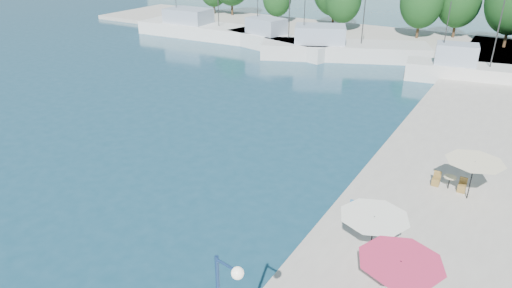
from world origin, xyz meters
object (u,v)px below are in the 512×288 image
Objects in this scene: trawler_04 at (470,72)px; trawler_01 at (204,29)px; trawler_03 at (340,49)px; umbrella_pink at (400,267)px; trawler_02 at (277,42)px; umbrella_white at (374,221)px; umbrella_cream at (474,166)px.

trawler_01 is at bearing 163.76° from trawler_04.
umbrella_pink is (17.43, -37.61, 1.50)m from trawler_03.
trawler_03 is (8.46, 0.34, -0.00)m from trawler_02.
trawler_02 is 5.32× the size of umbrella_white.
trawler_02 is 5.01× the size of umbrella_pink.
trawler_03 is 41.48m from umbrella_pink.
trawler_04 is 4.39× the size of umbrella_white.
umbrella_cream reaches higher than umbrella_pink.
trawler_02 is at bearing 158.74° from trawler_03.
umbrella_white is at bearing -47.00° from trawler_01.
trawler_01 is at bearing -172.75° from trawler_02.
umbrella_pink is 1.06× the size of umbrella_white.
trawler_03 is (21.45, -1.21, 0.00)m from trawler_01.
umbrella_white is at bearing -111.26° from umbrella_cream.
umbrella_cream is at bearing -79.59° from trawler_03.
trawler_02 is at bearing 124.79° from umbrella_pink.
trawler_04 is 35.15m from umbrella_pink.
umbrella_pink is 3.07m from umbrella_white.
trawler_03 is at bearing 113.98° from umbrella_white.
trawler_03 is at bearing 124.00° from umbrella_cream.
trawler_04 is at bearing 91.01° from umbrella_white.
trawler_01 and trawler_02 have the same top height.
umbrella_pink is (2.38, -35.04, 1.50)m from trawler_04.
trawler_01 is 36.69m from trawler_04.
trawler_03 is 6.54× the size of umbrella_cream.
umbrella_white is (15.62, -35.12, 1.42)m from trawler_03.
umbrella_cream is (27.03, -27.19, 1.56)m from trawler_02.
umbrella_pink is at bearing -96.49° from umbrella_cream.
umbrella_white is at bearing -89.61° from trawler_03.
trawler_01 is at bearing 135.57° from umbrella_white.
trawler_01 and trawler_03 have the same top height.
trawler_03 is 1.49× the size of trawler_04.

